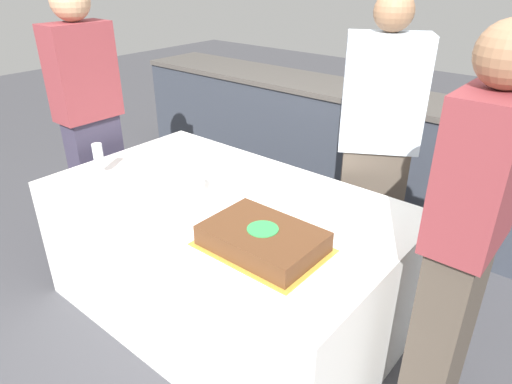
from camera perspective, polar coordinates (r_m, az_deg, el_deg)
ground_plane at (r=2.67m, az=-3.69°, el=-14.48°), size 14.00×14.00×0.00m
back_counter at (r=3.59m, az=13.99°, el=4.84°), size 4.40×0.58×0.92m
dining_table at (r=2.45m, az=-3.94°, el=-8.15°), size 1.81×1.07×0.72m
cake at (r=1.85m, az=0.84°, el=-5.86°), size 0.51×0.36×0.09m
plate_stack at (r=2.32m, az=-8.93°, el=0.76°), size 0.21×0.21×0.07m
wine_glass at (r=2.59m, az=-19.13°, el=4.42°), size 0.07×0.07×0.18m
side_plate_near_cake at (r=2.06m, az=6.87°, el=-3.65°), size 0.18×0.18×0.00m
utensil_pile at (r=2.02m, az=-11.58°, el=-4.50°), size 0.16×0.10×0.02m
person_cutting_cake at (r=2.56m, az=14.79°, el=5.07°), size 0.45×0.38×1.65m
person_seated_left at (r=3.04m, az=-20.01°, el=8.38°), size 0.22×0.38×1.68m
person_seated_right at (r=1.72m, az=24.09°, el=-7.93°), size 0.20×0.34×1.64m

